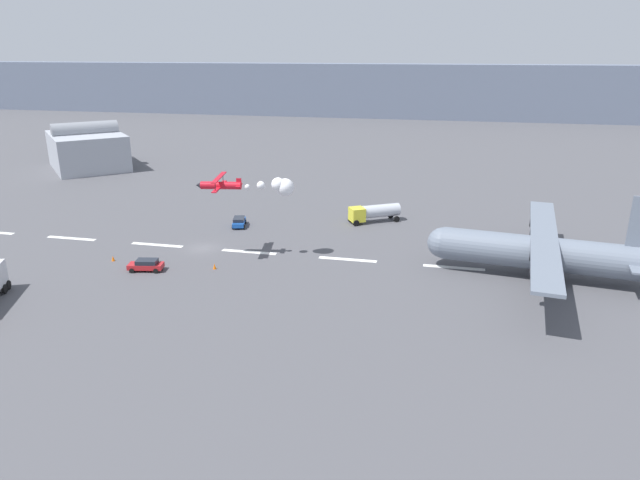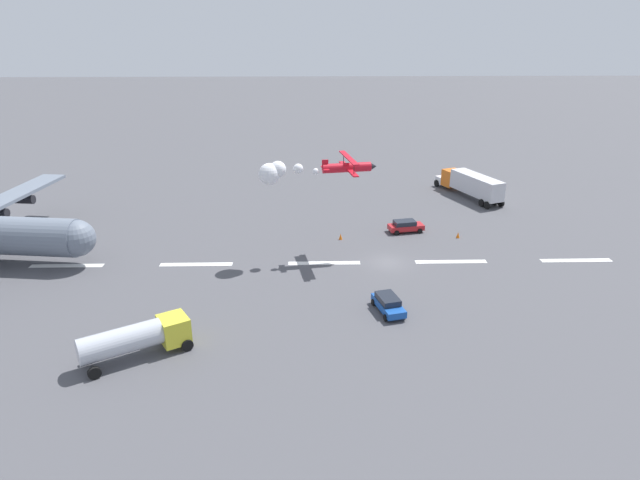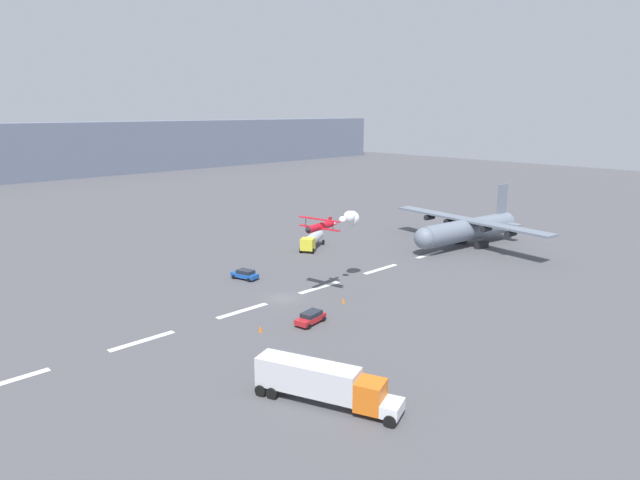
{
  "view_description": "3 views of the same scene",
  "coord_description": "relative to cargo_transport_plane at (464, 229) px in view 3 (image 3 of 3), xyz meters",
  "views": [
    {
      "loc": [
        32.9,
        -71.28,
        27.43
      ],
      "look_at": [
        17.43,
        0.0,
        2.53
      ],
      "focal_mm": 31.64,
      "sensor_mm": 36.0,
      "label": 1
    },
    {
      "loc": [
        9.08,
        57.04,
        25.26
      ],
      "look_at": [
        7.62,
        1.69,
        3.43
      ],
      "focal_mm": 31.46,
      "sensor_mm": 36.0,
      "label": 2
    },
    {
      "loc": [
        -47.36,
        -56.93,
        26.04
      ],
      "look_at": [
        4.57,
        -2.75,
        8.25
      ],
      "focal_mm": 30.86,
      "sensor_mm": 36.0,
      "label": 3
    }
  ],
  "objects": [
    {
      "name": "traffic_cone_far",
      "position": [
        -39.92,
        -5.93,
        -3.11
      ],
      "size": [
        0.44,
        0.44,
        0.75
      ],
      "primitive_type": "cone",
      "color": "orange",
      "rests_on": "ground"
    },
    {
      "name": "stunt_biplane_red",
      "position": [
        -34.55,
        -0.4,
        6.66
      ],
      "size": [
        12.94,
        6.78,
        2.51
      ],
      "color": "red"
    },
    {
      "name": "airport_staff_sedan",
      "position": [
        -43.22,
        12.46,
        -2.68
      ],
      "size": [
        2.88,
        4.69,
        1.52
      ],
      "color": "#194CA5",
      "rests_on": "ground"
    },
    {
      "name": "runway_stripe_5",
      "position": [
        -23.47,
        1.22,
        -3.48
      ],
      "size": [
        8.0,
        0.9,
        0.01
      ],
      "primitive_type": "cube",
      "color": "white",
      "rests_on": "ground"
    },
    {
      "name": "runway_stripe_4",
      "position": [
        -37.67,
        1.22,
        -3.48
      ],
      "size": [
        8.0,
        0.9,
        0.01
      ],
      "primitive_type": "cube",
      "color": "white",
      "rests_on": "ground"
    },
    {
      "name": "runway_stripe_1",
      "position": [
        -80.28,
        1.22,
        -3.48
      ],
      "size": [
        8.0,
        0.9,
        0.01
      ],
      "primitive_type": "cube",
      "color": "white",
      "rests_on": "ground"
    },
    {
      "name": "runway_stripe_3",
      "position": [
        -51.87,
        1.22,
        -3.48
      ],
      "size": [
        8.0,
        0.9,
        0.01
      ],
      "primitive_type": "cube",
      "color": "white",
      "rests_on": "ground"
    },
    {
      "name": "cargo_transport_plane",
      "position": [
        0.0,
        0.0,
        0.0
      ],
      "size": [
        26.49,
        35.54,
        11.41
      ],
      "color": "slate",
      "rests_on": "ground"
    },
    {
      "name": "runway_stripe_2",
      "position": [
        -66.08,
        1.22,
        -3.48
      ],
      "size": [
        8.0,
        0.9,
        0.01
      ],
      "primitive_type": "cube",
      "color": "white",
      "rests_on": "ground"
    },
    {
      "name": "semi_truck_orange",
      "position": [
        -60.64,
        -23.11,
        -1.37
      ],
      "size": [
        7.69,
        13.75,
        3.7
      ],
      "color": "silver",
      "rests_on": "ground"
    },
    {
      "name": "traffic_cone_near",
      "position": [
        -54.53,
        -6.1,
        -3.11
      ],
      "size": [
        0.44,
        0.44,
        0.75
      ],
      "primitive_type": "cone",
      "color": "orange",
      "rests_on": "ground"
    },
    {
      "name": "runway_stripe_6",
      "position": [
        -9.26,
        1.22,
        -3.48
      ],
      "size": [
        8.0,
        0.9,
        0.01
      ],
      "primitive_type": "cube",
      "color": "white",
      "rests_on": "ground"
    },
    {
      "name": "followme_car_yellow",
      "position": [
        -48.35,
        -8.35,
        -2.68
      ],
      "size": [
        4.68,
        2.68,
        1.52
      ],
      "color": "#B21E23",
      "rests_on": "ground"
    },
    {
      "name": "ground_plane",
      "position": [
        -44.77,
        1.22,
        -3.49
      ],
      "size": [
        440.0,
        440.0,
        0.0
      ],
      "primitive_type": "plane",
      "color": "#4C4C51",
      "rests_on": "ground"
    },
    {
      "name": "fuel_tanker_truck",
      "position": [
        -22.16,
        19.45,
        -1.75
      ],
      "size": [
        8.58,
        6.54,
        2.9
      ],
      "color": "yellow",
      "rests_on": "ground"
    }
  ]
}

